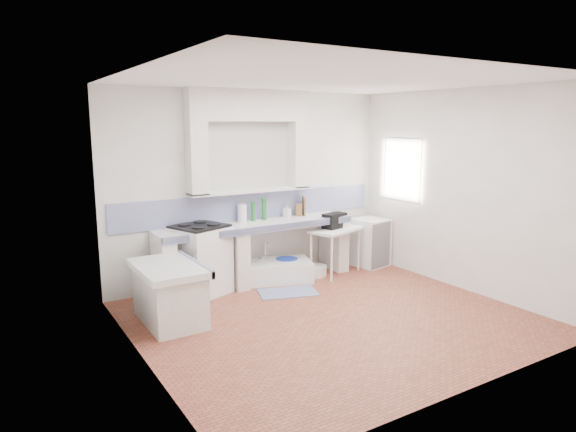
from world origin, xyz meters
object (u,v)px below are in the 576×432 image
stove (200,261)px  side_table (335,251)px  sink (273,272)px  fridge (370,242)px

stove → side_table: stove is taller
sink → side_table: (1.02, -0.20, 0.22)m
side_table → fridge: bearing=-14.0°
stove → side_table: 2.16m
stove → sink: bearing=-21.0°
stove → fridge: bearing=-22.7°
side_table → stove: bearing=154.9°
stove → sink: (1.13, -0.03, -0.33)m
sink → stove: bearing=-162.1°
side_table → fridge: fridge is taller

